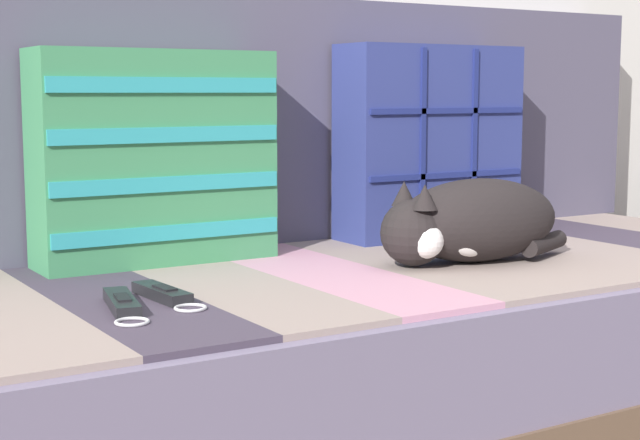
{
  "coord_description": "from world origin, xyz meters",
  "views": [
    {
      "loc": [
        -1.11,
        -1.37,
        0.72
      ],
      "look_at": [
        -0.23,
        0.04,
        0.5
      ],
      "focal_mm": 55.0,
      "sensor_mm": 36.0,
      "label": 1
    }
  ],
  "objects_px": {
    "game_remote_near": "(164,294)",
    "game_remote_far": "(122,304)",
    "throw_pillow_quilted": "(429,142)",
    "throw_pillow_striped": "(155,157)",
    "couch": "(401,361)",
    "sleeping_cat": "(468,223)"
  },
  "relations": [
    {
      "from": "throw_pillow_quilted",
      "to": "game_remote_near",
      "type": "bearing_deg",
      "value": -157.24
    },
    {
      "from": "throw_pillow_striped",
      "to": "game_remote_far",
      "type": "bearing_deg",
      "value": -119.59
    },
    {
      "from": "throw_pillow_quilted",
      "to": "sleeping_cat",
      "type": "height_order",
      "value": "throw_pillow_quilted"
    },
    {
      "from": "game_remote_near",
      "to": "game_remote_far",
      "type": "distance_m",
      "value": 0.09
    },
    {
      "from": "couch",
      "to": "game_remote_near",
      "type": "relative_size",
      "value": 9.78
    },
    {
      "from": "couch",
      "to": "throw_pillow_striped",
      "type": "height_order",
      "value": "throw_pillow_striped"
    },
    {
      "from": "couch",
      "to": "game_remote_far",
      "type": "distance_m",
      "value": 0.66
    },
    {
      "from": "game_remote_far",
      "to": "throw_pillow_striped",
      "type": "bearing_deg",
      "value": 60.41
    },
    {
      "from": "game_remote_far",
      "to": "throw_pillow_quilted",
      "type": "bearing_deg",
      "value": 22.69
    },
    {
      "from": "throw_pillow_striped",
      "to": "game_remote_far",
      "type": "relative_size",
      "value": 2.15
    },
    {
      "from": "sleeping_cat",
      "to": "game_remote_near",
      "type": "xyz_separation_m",
      "value": [
        -0.61,
        -0.01,
        -0.07
      ]
    },
    {
      "from": "throw_pillow_quilted",
      "to": "throw_pillow_striped",
      "type": "distance_m",
      "value": 0.65
    },
    {
      "from": "throw_pillow_quilted",
      "to": "sleeping_cat",
      "type": "bearing_deg",
      "value": -115.99
    },
    {
      "from": "throw_pillow_quilted",
      "to": "throw_pillow_striped",
      "type": "xyz_separation_m",
      "value": [
        -0.64,
        -0.0,
        -0.01
      ]
    },
    {
      "from": "throw_pillow_quilted",
      "to": "game_remote_far",
      "type": "bearing_deg",
      "value": -157.31
    },
    {
      "from": "throw_pillow_striped",
      "to": "sleeping_cat",
      "type": "height_order",
      "value": "throw_pillow_striped"
    },
    {
      "from": "couch",
      "to": "game_remote_far",
      "type": "height_order",
      "value": "game_remote_far"
    },
    {
      "from": "game_remote_near",
      "to": "game_remote_far",
      "type": "relative_size",
      "value": 0.92
    },
    {
      "from": "throw_pillow_striped",
      "to": "sleeping_cat",
      "type": "xyz_separation_m",
      "value": [
        0.49,
        -0.31,
        -0.12
      ]
    },
    {
      "from": "throw_pillow_striped",
      "to": "game_remote_near",
      "type": "relative_size",
      "value": 2.34
    },
    {
      "from": "couch",
      "to": "throw_pillow_quilted",
      "type": "relative_size",
      "value": 4.38
    },
    {
      "from": "sleeping_cat",
      "to": "throw_pillow_striped",
      "type": "bearing_deg",
      "value": 147.81
    }
  ]
}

